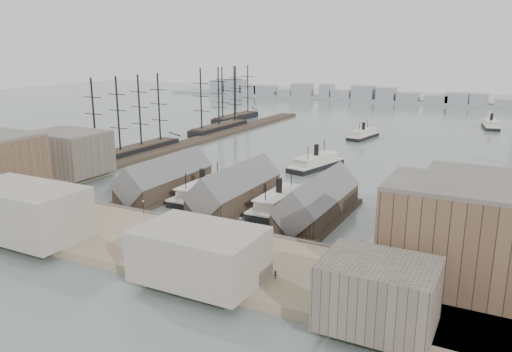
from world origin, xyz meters
The scene contains 39 objects.
ground centered at (0.00, 0.00, 0.00)m, with size 900.00×900.00×0.00m, color slate.
quay centered at (0.00, -20.00, 1.00)m, with size 180.00×30.00×2.00m, color #88765C.
seawall centered at (0.00, -5.20, 1.15)m, with size 180.00×1.20×2.30m, color #59544C.
west_wharf centered at (-68.00, 100.00, 0.80)m, with size 10.00×220.00×1.60m, color #2D231C.
ferry_shed_west centered at (-26.00, 16.88, 4.64)m, with size 14.00×42.00×12.60m.
ferry_shed_center centered at (0.00, 16.88, 4.64)m, with size 14.00×42.00×12.60m.
ferry_shed_east centered at (26.00, 16.88, 4.64)m, with size 14.00×42.00×12.60m.
warehouse_west_back centered at (-70.00, 18.00, 9.00)m, with size 26.00×20.00×14.00m, color #60564C.
warehouse_east_front centered at (66.00, -12.00, 11.50)m, with size 30.00×18.00×19.00m, color brown.
warehouse_east_back centered at (68.00, 15.00, 9.50)m, with size 28.00×20.00×15.00m, color #60564C.
street_bldg_center centered at (20.00, -32.00, 7.00)m, with size 24.00×16.00×10.00m, color gray.
street_bldg_west centered at (-30.00, -32.00, 8.00)m, with size 30.00×16.00×12.00m, color gray.
street_bldg_east centered at (55.00, -33.00, 7.50)m, with size 18.00×14.00×11.00m, color #60564C.
lamp_post_far_w centered at (-45.00, -7.00, 4.71)m, with size 0.44×0.44×3.92m.
lamp_post_near_w centered at (-15.00, -7.00, 4.71)m, with size 0.44×0.44×3.92m.
lamp_post_near_e centered at (15.00, -7.00, 4.71)m, with size 0.44×0.44×3.92m.
lamp_post_far_e centered at (45.00, -7.00, 4.71)m, with size 0.44×0.44×3.92m.
far_shore centered at (-2.07, 334.14, 3.91)m, with size 500.00×40.00×15.72m.
ferry_docked_west centered at (-13.00, 18.77, 2.30)m, with size 8.24×27.47×9.81m.
ferry_docked_east centered at (13.00, 19.51, 2.31)m, with size 8.27×27.56×9.84m.
ferry_open_near centered at (4.41, 72.15, 2.35)m, with size 15.02×29.34×10.05m.
ferry_open_mid centered at (2.35, 145.63, 2.07)m, with size 11.22×25.60×8.84m.
ferry_open_far centered at (59.13, 212.96, 2.16)m, with size 12.00×26.76×9.22m.
sailing_ship_near centered at (-75.23, 56.93, 2.54)m, with size 8.40×57.86×34.53m.
sailing_ship_mid centered at (-75.67, 130.16, 2.54)m, with size 8.62×49.80×35.43m.
sailing_ship_far centered at (-88.97, 172.29, 2.50)m, with size 8.41×46.73×34.58m.
tram centered at (52.83, -16.01, 3.99)m, with size 2.86×10.94×3.89m.
horse_cart_left centered at (-47.06, -19.36, 2.78)m, with size 4.24×4.16×1.50m.
horse_cart_center centered at (-1.30, -15.89, 2.79)m, with size 4.94×1.94×1.54m.
horse_cart_right centered at (12.84, -23.14, 2.76)m, with size 4.74×3.00×1.44m.
pedestrian_0 centered at (-40.77, -12.04, 2.91)m, with size 0.66×0.49×1.82m, color black.
pedestrian_1 centered at (-44.24, -22.63, 2.90)m, with size 0.88×0.69×1.81m, color black.
pedestrian_2 centered at (-29.96, -11.57, 2.90)m, with size 1.17×0.67×1.81m, color black.
pedestrian_3 centered at (-15.98, -27.50, 2.79)m, with size 0.92×0.39×1.58m, color black.
pedestrian_4 centered at (-6.92, -11.35, 2.83)m, with size 0.81×0.53×1.66m, color black.
pedestrian_5 centered at (4.61, -23.85, 2.82)m, with size 0.60×0.44×1.65m, color black.
pedestrian_6 centered at (25.18, -10.73, 2.85)m, with size 0.82×0.64×1.70m, color black.
pedestrian_7 centered at (33.33, -25.67, 2.81)m, with size 1.05×0.60×1.62m, color black.
pedestrian_8 centered at (46.16, -16.45, 2.81)m, with size 0.94×0.39×1.61m, color black.
Camera 1 is at (71.28, -106.58, 45.82)m, focal length 35.00 mm.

